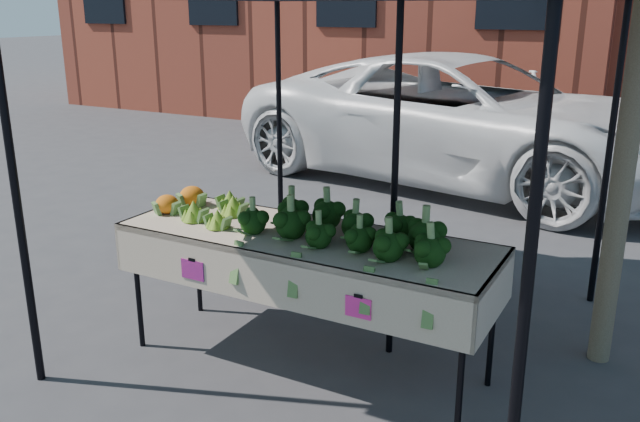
% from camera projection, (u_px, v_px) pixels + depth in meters
% --- Properties ---
extents(ground, '(90.00, 90.00, 0.00)m').
position_uv_depth(ground, '(285.00, 359.00, 4.43)').
color(ground, '#37373A').
extents(table, '(2.40, 0.81, 0.90)m').
position_uv_depth(table, '(305.00, 301.00, 4.25)').
color(table, beige).
rests_on(table, ground).
extents(canopy, '(3.16, 3.16, 2.74)m').
position_uv_depth(canopy, '(351.00, 147.00, 4.37)').
color(canopy, black).
rests_on(canopy, ground).
extents(broccoli_heap, '(1.35, 0.55, 0.23)m').
position_uv_depth(broccoli_heap, '(347.00, 222.00, 3.98)').
color(broccoli_heap, black).
rests_on(broccoli_heap, table).
extents(romanesco_cluster, '(0.41, 0.55, 0.18)m').
position_uv_depth(romanesco_cluster, '(220.00, 205.00, 4.42)').
color(romanesco_cluster, '#7FAD2C').
rests_on(romanesco_cluster, table).
extents(cauliflower_pair, '(0.21, 0.41, 0.16)m').
position_uv_depth(cauliflower_pair, '(180.00, 198.00, 4.61)').
color(cauliflower_pair, orange).
rests_on(cauliflower_pair, table).
extents(street_tree, '(2.04, 2.04, 4.02)m').
position_uv_depth(street_tree, '(640.00, 50.00, 3.86)').
color(street_tree, '#1E4C14').
rests_on(street_tree, ground).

